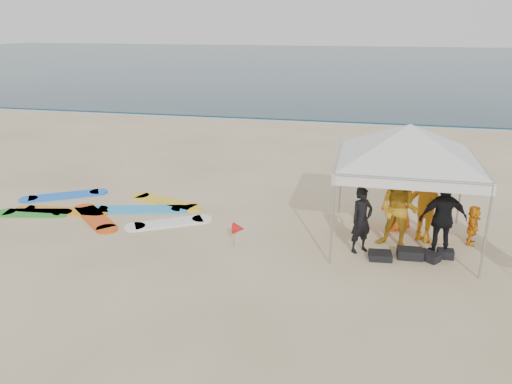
{
  "coord_description": "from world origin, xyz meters",
  "views": [
    {
      "loc": [
        2.0,
        -8.52,
        5.12
      ],
      "look_at": [
        -0.48,
        2.6,
        1.2
      ],
      "focal_mm": 35.0,
      "sensor_mm": 36.0,
      "label": 1
    }
  ],
  "objects_px": {
    "person_black_b": "(443,219)",
    "person_orange_b": "(399,198)",
    "person_seated": "(473,225)",
    "person_black_a": "(362,220)",
    "surfboard_spread": "(105,210)",
    "person_orange_a": "(428,203)",
    "marker_pennant": "(239,229)",
    "canopy_tent": "(411,125)",
    "person_yellow": "(398,210)"
  },
  "relations": [
    {
      "from": "person_black_a",
      "to": "person_yellow",
      "type": "height_order",
      "value": "person_yellow"
    },
    {
      "from": "marker_pennant",
      "to": "person_orange_a",
      "type": "bearing_deg",
      "value": 18.07
    },
    {
      "from": "canopy_tent",
      "to": "person_black_a",
      "type": "bearing_deg",
      "value": -140.42
    },
    {
      "from": "person_black_b",
      "to": "marker_pennant",
      "type": "xyz_separation_m",
      "value": [
        -4.6,
        -0.63,
        -0.41
      ]
    },
    {
      "from": "person_black_b",
      "to": "surfboard_spread",
      "type": "distance_m",
      "value": 9.02
    },
    {
      "from": "marker_pennant",
      "to": "surfboard_spread",
      "type": "distance_m",
      "value": 4.62
    },
    {
      "from": "person_black_a",
      "to": "person_orange_a",
      "type": "height_order",
      "value": "person_orange_a"
    },
    {
      "from": "person_seated",
      "to": "person_orange_a",
      "type": "bearing_deg",
      "value": 105.48
    },
    {
      "from": "person_black_a",
      "to": "person_seated",
      "type": "height_order",
      "value": "person_black_a"
    },
    {
      "from": "person_yellow",
      "to": "surfboard_spread",
      "type": "bearing_deg",
      "value": -165.31
    },
    {
      "from": "person_black_a",
      "to": "person_black_b",
      "type": "xyz_separation_m",
      "value": [
        1.79,
        0.19,
        0.12
      ]
    },
    {
      "from": "person_orange_a",
      "to": "marker_pennant",
      "type": "distance_m",
      "value": 4.6
    },
    {
      "from": "person_black_a",
      "to": "marker_pennant",
      "type": "distance_m",
      "value": 2.86
    },
    {
      "from": "surfboard_spread",
      "to": "person_orange_a",
      "type": "bearing_deg",
      "value": -0.8
    },
    {
      "from": "person_black_b",
      "to": "marker_pennant",
      "type": "height_order",
      "value": "person_black_b"
    },
    {
      "from": "person_black_b",
      "to": "person_orange_b",
      "type": "distance_m",
      "value": 1.59
    },
    {
      "from": "person_black_b",
      "to": "canopy_tent",
      "type": "distance_m",
      "value": 2.25
    },
    {
      "from": "canopy_tent",
      "to": "surfboard_spread",
      "type": "distance_m",
      "value": 8.57
    },
    {
      "from": "canopy_tent",
      "to": "surfboard_spread",
      "type": "relative_size",
      "value": 0.75
    },
    {
      "from": "canopy_tent",
      "to": "marker_pennant",
      "type": "distance_m",
      "value": 4.6
    },
    {
      "from": "marker_pennant",
      "to": "surfboard_spread",
      "type": "bearing_deg",
      "value": 160.43
    },
    {
      "from": "person_black_b",
      "to": "person_orange_b",
      "type": "relative_size",
      "value": 1.05
    },
    {
      "from": "canopy_tent",
      "to": "person_orange_a",
      "type": "bearing_deg",
      "value": 18.6
    },
    {
      "from": "person_orange_a",
      "to": "surfboard_spread",
      "type": "xyz_separation_m",
      "value": [
        -8.68,
        0.12,
        -0.95
      ]
    },
    {
      "from": "person_orange_b",
      "to": "canopy_tent",
      "type": "xyz_separation_m",
      "value": [
        0.02,
        -0.74,
        2.04
      ]
    },
    {
      "from": "person_black_b",
      "to": "surfboard_spread",
      "type": "bearing_deg",
      "value": -16.44
    },
    {
      "from": "person_seated",
      "to": "person_orange_b",
      "type": "bearing_deg",
      "value": 87.41
    },
    {
      "from": "canopy_tent",
      "to": "person_seated",
      "type": "bearing_deg",
      "value": 8.17
    },
    {
      "from": "person_orange_a",
      "to": "person_black_b",
      "type": "distance_m",
      "value": 0.83
    },
    {
      "from": "person_yellow",
      "to": "person_seated",
      "type": "distance_m",
      "value": 1.95
    },
    {
      "from": "person_yellow",
      "to": "person_orange_a",
      "type": "height_order",
      "value": "person_orange_a"
    },
    {
      "from": "person_orange_a",
      "to": "surfboard_spread",
      "type": "relative_size",
      "value": 0.33
    },
    {
      "from": "person_orange_b",
      "to": "surfboard_spread",
      "type": "distance_m",
      "value": 8.1
    },
    {
      "from": "person_yellow",
      "to": "person_black_b",
      "type": "distance_m",
      "value": 0.99
    },
    {
      "from": "person_orange_a",
      "to": "person_black_b",
      "type": "bearing_deg",
      "value": 148.35
    },
    {
      "from": "person_yellow",
      "to": "person_orange_b",
      "type": "relative_size",
      "value": 1.11
    },
    {
      "from": "surfboard_spread",
      "to": "marker_pennant",
      "type": "bearing_deg",
      "value": -19.57
    },
    {
      "from": "person_black_b",
      "to": "person_orange_b",
      "type": "bearing_deg",
      "value": -66.72
    },
    {
      "from": "person_seated",
      "to": "surfboard_spread",
      "type": "height_order",
      "value": "person_seated"
    },
    {
      "from": "person_black_a",
      "to": "surfboard_spread",
      "type": "height_order",
      "value": "person_black_a"
    },
    {
      "from": "person_black_b",
      "to": "marker_pennant",
      "type": "relative_size",
      "value": 2.83
    },
    {
      "from": "marker_pennant",
      "to": "surfboard_spread",
      "type": "xyz_separation_m",
      "value": [
        -4.33,
        1.54,
        -0.46
      ]
    },
    {
      "from": "person_black_a",
      "to": "marker_pennant",
      "type": "bearing_deg",
      "value": 148.7
    },
    {
      "from": "person_yellow",
      "to": "person_black_b",
      "type": "height_order",
      "value": "person_yellow"
    },
    {
      "from": "person_black_a",
      "to": "canopy_tent",
      "type": "bearing_deg",
      "value": -0.72
    },
    {
      "from": "person_orange_a",
      "to": "person_seated",
      "type": "xyz_separation_m",
      "value": [
        1.08,
        0.04,
        -0.49
      ]
    },
    {
      "from": "person_black_b",
      "to": "canopy_tent",
      "type": "xyz_separation_m",
      "value": [
        -0.86,
        0.58,
        1.99
      ]
    },
    {
      "from": "canopy_tent",
      "to": "marker_pennant",
      "type": "xyz_separation_m",
      "value": [
        -3.74,
        -1.21,
        -2.4
      ]
    },
    {
      "from": "person_orange_a",
      "to": "canopy_tent",
      "type": "bearing_deg",
      "value": 59.05
    },
    {
      "from": "person_black_a",
      "to": "surfboard_spread",
      "type": "bearing_deg",
      "value": 130.98
    }
  ]
}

